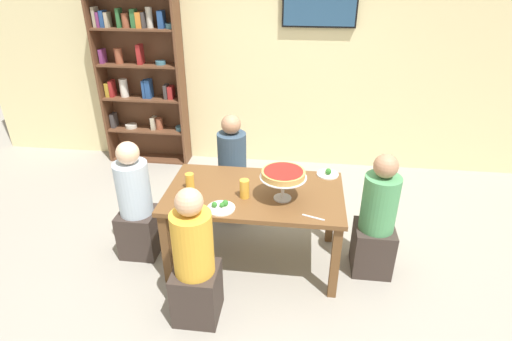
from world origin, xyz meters
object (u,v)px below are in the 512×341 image
object	(u,v)px
bookshelf	(141,77)
salad_plate_near_diner	(221,207)
dining_table	(255,201)
television	(320,4)
diner_far_left	(233,174)
salad_plate_far_diner	(328,173)
beer_glass_amber_short	(245,189)
diner_near_left	(195,266)
cutlery_knife_near	(313,217)
diner_head_east	(376,223)
cutlery_fork_near	(275,175)
diner_head_west	(137,208)
beer_glass_amber_tall	(190,181)
water_glass_clear_near	(290,179)
deep_dish_pizza_stand	(283,175)

from	to	relation	value
bookshelf	salad_plate_near_diner	size ratio (longest dim) A/B	9.76
dining_table	television	world-z (taller)	television
dining_table	diner_far_left	xyz separation A→B (m)	(-0.33, 0.76, -0.15)
salad_plate_far_diner	beer_glass_amber_short	distance (m)	0.86
diner_near_left	cutlery_knife_near	world-z (taller)	diner_near_left
diner_head_east	cutlery_fork_near	distance (m)	0.99
beer_glass_amber_short	cutlery_fork_near	distance (m)	0.49
diner_head_west	television	bearing A→B (deg)	53.22
diner_far_left	salad_plate_far_diner	xyz separation A→B (m)	(0.97, -0.38, 0.27)
television	diner_head_west	size ratio (longest dim) A/B	0.76
diner_far_left	beer_glass_amber_tall	xyz separation A→B (m)	(-0.23, -0.78, 0.32)
water_glass_clear_near	cutlery_knife_near	bearing A→B (deg)	-67.94
diner_head_west	cutlery_fork_near	world-z (taller)	diner_head_west
deep_dish_pizza_stand	salad_plate_near_diner	xyz separation A→B (m)	(-0.48, -0.21, -0.20)
salad_plate_near_diner	cutlery_fork_near	distance (m)	0.73
bookshelf	diner_near_left	size ratio (longest dim) A/B	1.92
diner_head_west	beer_glass_amber_tall	bearing A→B (deg)	-0.15
dining_table	bookshelf	bearing A→B (deg)	130.95
salad_plate_near_diner	beer_glass_amber_short	distance (m)	0.26
dining_table	water_glass_clear_near	bearing A→B (deg)	31.13
bookshelf	beer_glass_amber_short	world-z (taller)	bookshelf
television	diner_head_east	world-z (taller)	television
dining_table	diner_far_left	world-z (taller)	diner_far_left
salad_plate_far_diner	cutlery_fork_near	world-z (taller)	salad_plate_far_diner
bookshelf	diner_head_east	xyz separation A→B (m)	(2.81, -2.01, -0.67)
salad_plate_far_diner	water_glass_clear_near	world-z (taller)	water_glass_clear_near
salad_plate_near_diner	beer_glass_amber_short	size ratio (longest dim) A/B	1.38
bookshelf	beer_glass_amber_short	size ratio (longest dim) A/B	13.51
cutlery_fork_near	salad_plate_near_diner	bearing A→B (deg)	36.15
deep_dish_pizza_stand	salad_plate_near_diner	bearing A→B (deg)	-155.86
salad_plate_far_diner	beer_glass_amber_tall	xyz separation A→B (m)	(-1.20, -0.40, 0.05)
bookshelf	beer_glass_amber_short	bearing A→B (deg)	-51.69
salad_plate_far_diner	beer_glass_amber_short	size ratio (longest dim) A/B	1.23
cutlery_knife_near	salad_plate_near_diner	bearing A→B (deg)	-164.56
diner_near_left	cutlery_knife_near	size ratio (longest dim) A/B	6.39
bookshelf	diner_far_left	bearing A→B (deg)	-41.58
dining_table	salad_plate_near_diner	size ratio (longest dim) A/B	6.72
salad_plate_far_diner	television	bearing A→B (deg)	94.61
bookshelf	water_glass_clear_near	world-z (taller)	bookshelf
dining_table	cutlery_fork_near	world-z (taller)	cutlery_fork_near
diner_near_left	water_glass_clear_near	size ratio (longest dim) A/B	12.17
diner_near_left	water_glass_clear_near	world-z (taller)	diner_near_left
bookshelf	cutlery_knife_near	bearing A→B (deg)	-46.35
dining_table	cutlery_knife_near	size ratio (longest dim) A/B	8.46
diner_head_west	salad_plate_near_diner	distance (m)	0.95
dining_table	television	xyz separation A→B (m)	(0.50, 2.11, 1.42)
television	diner_near_left	size ratio (longest dim) A/B	0.76
water_glass_clear_near	beer_glass_amber_tall	bearing A→B (deg)	-167.08
diner_near_left	salad_plate_near_diner	bearing A→B (deg)	-16.93
bookshelf	salad_plate_near_diner	xyz separation A→B (m)	(1.52, -2.32, -0.41)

